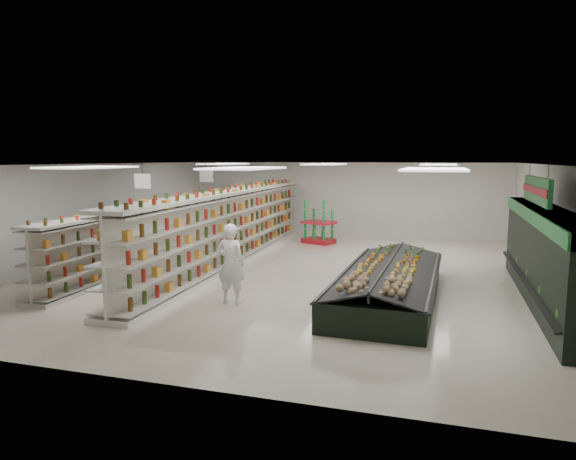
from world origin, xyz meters
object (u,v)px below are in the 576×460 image
(gondola_center, at_px, (230,230))
(gondola_left, at_px, (151,237))
(soda_endcap, at_px, (319,224))
(shopper_main, at_px, (231,264))
(shopper_background, at_px, (208,229))
(produce_island, at_px, (389,281))

(gondola_center, bearing_deg, gondola_left, -162.95)
(gondola_center, distance_m, soda_endcap, 4.94)
(shopper_main, xyz_separation_m, shopper_background, (-3.73, 6.57, -0.21))
(soda_endcap, bearing_deg, gondola_left, -128.79)
(shopper_main, height_order, shopper_background, shopper_main)
(gondola_left, distance_m, soda_endcap, 6.88)
(shopper_background, bearing_deg, soda_endcap, -67.66)
(gondola_left, bearing_deg, shopper_background, 76.11)
(produce_island, xyz_separation_m, shopper_main, (-3.48, -1.53, 0.52))
(gondola_center, xyz_separation_m, shopper_background, (-1.79, 2.10, -0.34))
(produce_island, bearing_deg, shopper_main, -156.27)
(produce_island, distance_m, shopper_main, 3.84)
(gondola_center, bearing_deg, soda_endcap, 65.93)
(gondola_left, relative_size, shopper_main, 5.65)
(gondola_center, bearing_deg, shopper_background, 128.90)
(produce_island, distance_m, soda_endcap, 8.29)
(soda_endcap, relative_size, shopper_main, 0.84)
(gondola_center, xyz_separation_m, shopper_main, (1.94, -4.47, -0.13))
(gondola_left, xyz_separation_m, shopper_background, (0.63, 2.91, -0.12))
(produce_island, bearing_deg, gondola_left, 164.82)
(produce_island, bearing_deg, gondola_center, 151.56)
(gondola_left, relative_size, shopper_background, 7.31)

